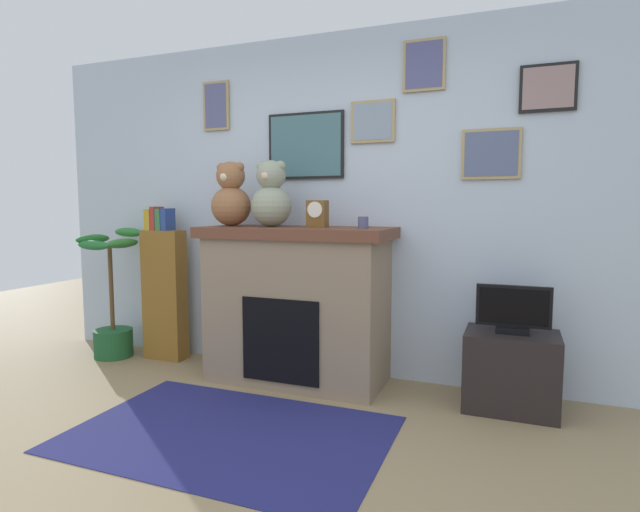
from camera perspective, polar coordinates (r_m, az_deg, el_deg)
ground_plane at (r=2.54m, az=-14.84°, el=-25.52°), size 12.00×12.00×0.00m
back_wall at (r=3.96m, az=2.06°, el=5.69°), size 5.20×0.15×2.60m
fireplace at (r=3.77m, az=-2.57°, el=-5.41°), size 1.40×0.65×1.15m
bookshelf at (r=4.51m, az=-17.14°, el=-3.61°), size 0.36×0.16×1.30m
potted_plant at (r=4.74m, az=-22.37°, el=-5.66°), size 0.46×0.50×1.11m
tv_stand at (r=3.54m, az=20.72°, el=-12.04°), size 0.57×0.40×0.50m
television at (r=3.44m, az=20.95°, el=-5.85°), size 0.45×0.14×0.30m
area_rug at (r=3.12m, az=-10.17°, el=-19.07°), size 1.81×1.18×0.01m
candle_jar at (r=3.51m, az=4.89°, el=3.79°), size 0.07×0.07×0.08m
mantel_clock at (r=3.62m, az=-0.30°, el=4.78°), size 0.14×0.10×0.19m
teddy_bear_tan at (r=3.93m, az=-10.01°, el=6.54°), size 0.30×0.30×0.49m
teddy_bear_grey at (r=3.77m, az=-5.52°, el=6.64°), size 0.30×0.30×0.49m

